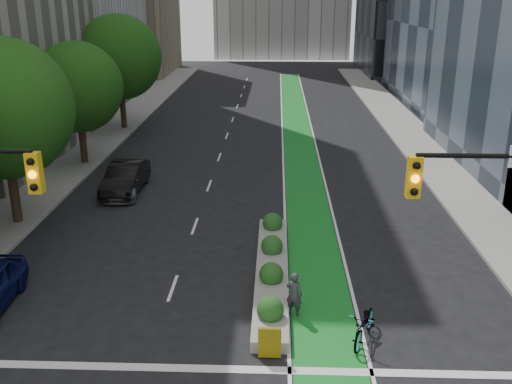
# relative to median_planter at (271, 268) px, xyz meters

# --- Properties ---
(sidewalk_left) EXTENTS (3.60, 90.00, 0.15)m
(sidewalk_left) POSITION_rel_median_planter_xyz_m (-13.00, 17.96, -0.30)
(sidewalk_left) COLOR gray
(sidewalk_left) RESTS_ON ground
(sidewalk_right) EXTENTS (3.60, 90.00, 0.15)m
(sidewalk_right) POSITION_rel_median_planter_xyz_m (10.60, 17.96, -0.30)
(sidewalk_right) COLOR gray
(sidewalk_right) RESTS_ON ground
(bike_lane_paint) EXTENTS (2.20, 70.00, 0.01)m
(bike_lane_paint) POSITION_rel_median_planter_xyz_m (1.80, 22.96, -0.37)
(bike_lane_paint) COLOR #167E25
(bike_lane_paint) RESTS_ON ground
(tree_mid) EXTENTS (6.40, 6.40, 8.78)m
(tree_mid) POSITION_rel_median_planter_xyz_m (-12.20, 4.96, 5.20)
(tree_mid) COLOR black
(tree_mid) RESTS_ON ground
(tree_midfar) EXTENTS (5.60, 5.60, 7.76)m
(tree_midfar) POSITION_rel_median_planter_xyz_m (-12.20, 14.96, 4.57)
(tree_midfar) COLOR black
(tree_midfar) RESTS_ON ground
(tree_far) EXTENTS (6.60, 6.60, 9.00)m
(tree_far) POSITION_rel_median_planter_xyz_m (-12.20, 24.96, 5.32)
(tree_far) COLOR black
(tree_far) RESTS_ON ground
(median_planter) EXTENTS (1.20, 10.26, 1.10)m
(median_planter) POSITION_rel_median_planter_xyz_m (0.00, 0.00, 0.00)
(median_planter) COLOR gray
(median_planter) RESTS_ON ground
(bicycle) EXTENTS (1.52, 2.28, 1.13)m
(bicycle) POSITION_rel_median_planter_xyz_m (3.00, -4.17, 0.20)
(bicycle) COLOR gray
(bicycle) RESTS_ON ground
(cyclist) EXTENTS (0.69, 0.58, 1.61)m
(cyclist) POSITION_rel_median_planter_xyz_m (0.80, -2.74, 0.43)
(cyclist) COLOR #35323C
(cyclist) RESTS_ON ground
(parked_car_left_mid) EXTENTS (1.79, 4.96, 1.62)m
(parked_car_left_mid) POSITION_rel_median_planter_xyz_m (-8.20, 9.79, 0.44)
(parked_car_left_mid) COLOR black
(parked_car_left_mid) RESTS_ON ground
(parked_car_left_far) EXTENTS (2.26, 4.59, 1.28)m
(parked_car_left_far) POSITION_rel_median_planter_xyz_m (-8.27, 9.49, 0.27)
(parked_car_left_far) COLOR #595B5E
(parked_car_left_far) RESTS_ON ground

